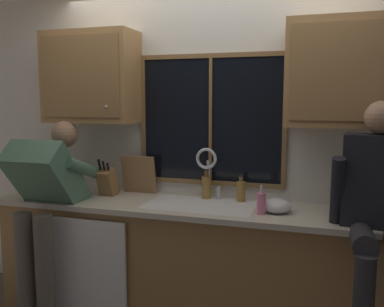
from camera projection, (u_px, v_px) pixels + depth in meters
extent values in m
cube|color=silver|center=(214.00, 151.00, 3.34)|extent=(5.54, 0.12, 2.55)
cube|color=black|center=(211.00, 120.00, 3.25)|extent=(1.10, 0.02, 0.95)
cube|color=brown|center=(211.00, 56.00, 3.17)|extent=(1.17, 0.02, 0.04)
cube|color=brown|center=(210.00, 182.00, 3.30)|extent=(1.17, 0.02, 0.04)
cube|color=brown|center=(144.00, 119.00, 3.41)|extent=(0.03, 0.02, 0.95)
cube|color=brown|center=(285.00, 121.00, 3.07)|extent=(0.03, 0.02, 0.95)
cube|color=brown|center=(211.00, 120.00, 3.24)|extent=(0.02, 0.02, 0.95)
cube|color=olive|center=(202.00, 267.00, 3.12)|extent=(3.14, 0.58, 0.88)
cube|color=beige|center=(202.00, 208.00, 3.04)|extent=(3.20, 0.62, 0.04)
cube|color=white|center=(89.00, 269.00, 3.04)|extent=(0.60, 0.02, 0.74)
cube|color=#A87A47|center=(91.00, 78.00, 3.34)|extent=(0.75, 0.33, 0.72)
cube|color=olive|center=(79.00, 76.00, 3.17)|extent=(0.67, 0.01, 0.62)
sphere|color=#B2B2B7|center=(106.00, 107.00, 3.13)|extent=(0.02, 0.02, 0.02)
cube|color=#A87A47|center=(344.00, 73.00, 2.77)|extent=(0.75, 0.33, 0.72)
cube|color=olive|center=(345.00, 72.00, 2.61)|extent=(0.67, 0.01, 0.62)
sphere|color=#B2B2B7|center=(382.00, 109.00, 2.57)|extent=(0.02, 0.02, 0.02)
cube|color=silver|center=(200.00, 206.00, 3.05)|extent=(0.80, 0.46, 0.02)
cube|color=beige|center=(175.00, 217.00, 3.12)|extent=(0.36, 0.42, 0.20)
cube|color=beige|center=(227.00, 222.00, 3.00)|extent=(0.36, 0.42, 0.20)
cube|color=silver|center=(200.00, 219.00, 3.06)|extent=(0.04, 0.42, 0.20)
cylinder|color=silver|center=(208.00, 179.00, 3.24)|extent=(0.03, 0.03, 0.30)
torus|color=silver|center=(206.00, 159.00, 3.16)|extent=(0.16, 0.02, 0.16)
cylinder|color=silver|center=(218.00, 192.00, 3.23)|extent=(0.03, 0.03, 0.09)
cylinder|color=#595147|center=(25.00, 272.00, 3.03)|extent=(0.13, 0.13, 0.88)
cylinder|color=#595147|center=(45.00, 275.00, 2.98)|extent=(0.13, 0.13, 0.88)
cube|color=#4C7259|center=(47.00, 178.00, 3.09)|extent=(0.44, 0.53, 0.59)
sphere|color=#A57A5B|center=(65.00, 134.00, 3.28)|extent=(0.21, 0.21, 0.21)
cylinder|color=#4C7259|center=(37.00, 166.00, 3.32)|extent=(0.09, 0.52, 0.26)
cylinder|color=#4C7259|center=(86.00, 169.00, 3.19)|extent=(0.09, 0.52, 0.26)
cylinder|color=#262628|center=(362.00, 239.00, 2.37)|extent=(0.14, 0.43, 0.16)
cylinder|color=#262628|center=(364.00, 298.00, 2.19)|extent=(0.11, 0.11, 0.46)
cube|color=black|center=(378.00, 181.00, 2.51)|extent=(0.42, 0.24, 0.56)
sphere|color=#A57A5B|center=(382.00, 118.00, 2.46)|extent=(0.20, 0.20, 0.20)
cylinder|color=black|center=(337.00, 193.00, 2.54)|extent=(0.08, 0.20, 0.47)
cube|color=olive|center=(108.00, 183.00, 3.34)|extent=(0.12, 0.18, 0.25)
cylinder|color=black|center=(99.00, 165.00, 3.27)|extent=(0.02, 0.05, 0.09)
cylinder|color=black|center=(104.00, 166.00, 3.27)|extent=(0.02, 0.04, 0.08)
cylinder|color=black|center=(108.00, 167.00, 3.26)|extent=(0.02, 0.04, 0.06)
cube|color=#997047|center=(139.00, 175.00, 3.41)|extent=(0.29, 0.09, 0.31)
ellipsoid|color=silver|center=(277.00, 206.00, 2.84)|extent=(0.20, 0.20, 0.10)
cylinder|color=pink|center=(261.00, 204.00, 2.80)|extent=(0.06, 0.06, 0.14)
cylinder|color=silver|center=(262.00, 190.00, 2.78)|extent=(0.02, 0.02, 0.04)
cylinder|color=silver|center=(261.00, 186.00, 2.76)|extent=(0.01, 0.04, 0.01)
cylinder|color=olive|center=(241.00, 192.00, 3.13)|extent=(0.06, 0.06, 0.15)
cylinder|color=brown|center=(241.00, 179.00, 3.12)|extent=(0.03, 0.03, 0.04)
cylinder|color=black|center=(241.00, 176.00, 3.12)|extent=(0.03, 0.03, 0.01)
cylinder|color=olive|center=(206.00, 187.00, 3.23)|extent=(0.07, 0.07, 0.18)
cylinder|color=brown|center=(206.00, 173.00, 3.22)|extent=(0.03, 0.03, 0.04)
cylinder|color=black|center=(206.00, 170.00, 3.21)|extent=(0.04, 0.04, 0.01)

